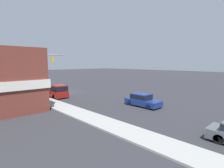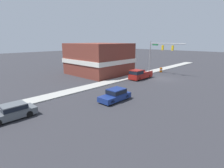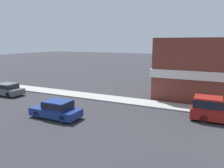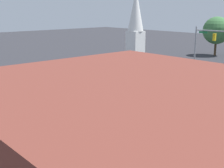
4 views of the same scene
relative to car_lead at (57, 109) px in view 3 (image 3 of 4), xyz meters
The scene contains 4 objects.
car_lead is the anchor object (origin of this frame).
car_oncoming 11.45m from the car_lead, 70.61° to the left, with size 1.85×4.45×1.46m.
pickup_truck_parked 13.54m from the car_lead, 68.12° to the right, with size 1.98×5.66×1.94m.
corner_brick_building 19.02m from the car_lead, 36.50° to the right, with size 12.34×11.42×6.81m.
Camera 3 is at (-15.75, 4.09, 6.43)m, focal length 35.00 mm.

